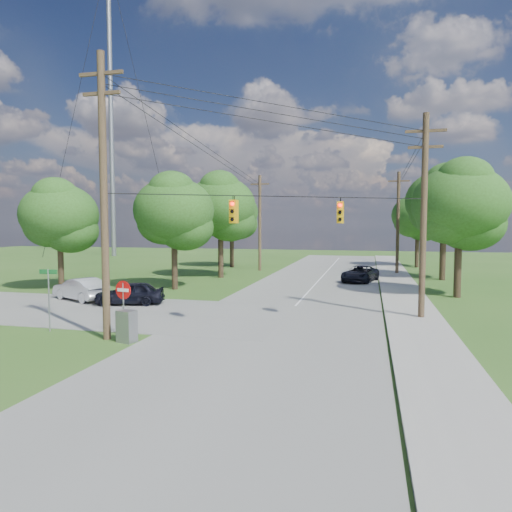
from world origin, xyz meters
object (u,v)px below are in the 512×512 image
(pole_north_w, at_px, (260,222))
(car_cross_silver, at_px, (81,289))
(pole_north_e, at_px, (398,222))
(car_cross_dark, at_px, (130,293))
(pole_ne, at_px, (424,213))
(control_cabinet, at_px, (127,326))
(pole_sw, at_px, (104,193))
(do_not_enter_sign, at_px, (123,296))
(car_main_north, at_px, (360,274))

(pole_north_w, xyz_separation_m, car_cross_silver, (-6.75, -21.23, -4.38))
(pole_north_e, distance_m, car_cross_dark, 27.92)
(pole_north_w, xyz_separation_m, car_cross_dark, (-2.87, -21.88, -4.40))
(pole_ne, relative_size, control_cabinet, 7.87)
(pole_sw, relative_size, pole_north_e, 1.20)
(pole_ne, distance_m, do_not_enter_sign, 15.25)
(pole_sw, height_order, pole_north_e, pole_sw)
(pole_sw, bearing_deg, pole_north_w, 90.77)
(pole_north_e, height_order, do_not_enter_sign, pole_north_e)
(pole_ne, bearing_deg, pole_north_w, 122.29)
(pole_north_w, bearing_deg, pole_north_e, 0.00)
(pole_ne, xyz_separation_m, car_cross_dark, (-16.77, 0.12, -4.73))
(do_not_enter_sign, bearing_deg, car_main_north, 76.33)
(pole_north_e, xyz_separation_m, pole_north_w, (-13.90, 0.00, 0.00))
(car_main_north, bearing_deg, car_cross_silver, -125.30)
(car_main_north, bearing_deg, pole_sw, -98.76)
(car_cross_dark, xyz_separation_m, car_cross_silver, (-3.88, 0.65, 0.02))
(pole_north_w, bearing_deg, car_main_north, -34.24)
(car_main_north, xyz_separation_m, control_cabinet, (-9.00, -22.72, -0.03))
(pole_north_w, relative_size, do_not_enter_sign, 4.07)
(pole_sw, distance_m, do_not_enter_sign, 4.51)
(car_cross_silver, relative_size, do_not_enter_sign, 1.78)
(pole_ne, height_order, car_cross_silver, pole_ne)
(pole_sw, xyz_separation_m, pole_ne, (13.50, 7.60, -0.76))
(pole_sw, bearing_deg, pole_ne, 29.38)
(car_cross_silver, distance_m, control_cabinet, 11.94)
(pole_north_w, distance_m, car_cross_dark, 22.51)
(pole_sw, relative_size, car_cross_silver, 2.74)
(pole_north_e, xyz_separation_m, do_not_enter_sign, (-13.04, -29.00, -3.34))
(car_cross_silver, relative_size, control_cabinet, 3.28)
(car_main_north, bearing_deg, car_cross_dark, -116.76)
(car_cross_dark, distance_m, control_cabinet, 9.10)
(car_cross_silver, height_order, do_not_enter_sign, do_not_enter_sign)
(pole_north_e, bearing_deg, do_not_enter_sign, -114.21)
(pole_ne, distance_m, control_cabinet, 15.45)
(pole_ne, bearing_deg, do_not_enter_sign, -151.76)
(pole_sw, bearing_deg, pole_north_e, 65.48)
(pole_north_e, xyz_separation_m, control_cabinet, (-12.40, -29.87, -4.46))
(pole_north_e, distance_m, do_not_enter_sign, 31.97)
(car_cross_silver, distance_m, car_main_north, 22.27)
(car_cross_silver, xyz_separation_m, control_cabinet, (8.25, -8.63, -0.09))
(car_main_north, bearing_deg, pole_north_e, 80.02)
(pole_sw, relative_size, car_main_north, 2.49)
(pole_north_w, bearing_deg, pole_sw, -89.23)
(pole_north_w, height_order, car_main_north, pole_north_w)
(pole_north_w, relative_size, car_cross_silver, 2.29)
(pole_north_w, height_order, car_cross_silver, pole_north_w)
(car_main_north, distance_m, do_not_enter_sign, 23.91)
(control_cabinet, xyz_separation_m, do_not_enter_sign, (-0.64, 0.86, 1.12))
(pole_north_w, height_order, car_cross_dark, pole_north_w)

